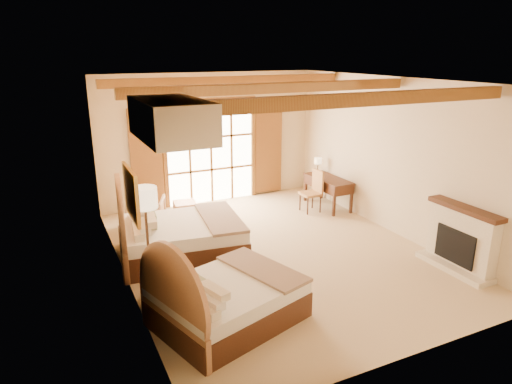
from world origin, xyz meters
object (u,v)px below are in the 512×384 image
bed_far (173,235)px  nightstand (160,286)px  desk (328,191)px  bed_near (219,299)px  armchair (147,213)px

bed_far → nightstand: size_ratio=3.81×
nightstand → desk: (4.84, 2.74, 0.08)m
desk → bed_near: bearing=-140.7°
nightstand → desk: desk is taller
bed_far → armchair: (-0.11, 1.68, -0.10)m
bed_far → desk: bed_far is taller
desk → armchair: bearing=172.6°
desk → bed_far: bearing=-165.1°
bed_far → nightstand: 1.66m
bed_far → armchair: bed_far is taller
armchair → bed_far: bearing=115.8°
nightstand → armchair: armchair is taller
nightstand → armchair: 3.26m
nightstand → armchair: size_ratio=0.84×
bed_near → bed_far: bearing=72.8°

